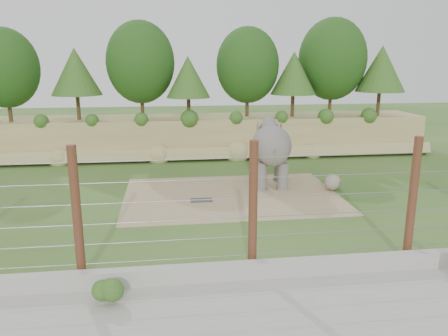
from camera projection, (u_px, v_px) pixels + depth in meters
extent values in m
plane|color=#345D20|center=(230.00, 218.00, 17.61)|extent=(90.00, 90.00, 0.00)
cube|color=tan|center=(203.00, 135.00, 29.82)|extent=(30.00, 4.00, 2.50)
cube|color=tan|center=(206.00, 155.00, 27.82)|extent=(30.00, 1.37, 1.07)
cylinder|color=#3F2B19|center=(10.00, 108.00, 26.82)|extent=(0.24, 0.24, 1.75)
sphere|color=#174616|center=(5.00, 68.00, 26.25)|extent=(4.00, 4.00, 4.00)
cylinder|color=#3F2B19|center=(78.00, 107.00, 27.83)|extent=(0.24, 0.24, 1.58)
sphere|color=#174616|center=(76.00, 73.00, 27.32)|extent=(3.60, 3.60, 3.60)
cylinder|color=#3F2B19|center=(142.00, 103.00, 28.78)|extent=(0.24, 0.24, 1.92)
sphere|color=#174616|center=(140.00, 62.00, 28.15)|extent=(4.40, 4.40, 4.40)
cylinder|color=#3F2B19|center=(189.00, 108.00, 28.07)|extent=(0.24, 0.24, 1.40)
sphere|color=#174616|center=(188.00, 78.00, 27.61)|extent=(3.20, 3.20, 3.20)
cylinder|color=#3F2B19|center=(247.00, 103.00, 29.49)|extent=(0.24, 0.24, 1.82)
sphere|color=#174616|center=(248.00, 65.00, 28.90)|extent=(4.16, 4.16, 4.16)
cylinder|color=#3F2B19|center=(292.00, 105.00, 29.33)|extent=(0.24, 0.24, 1.50)
sphere|color=#174616|center=(294.00, 74.00, 28.84)|extent=(3.44, 3.44, 3.44)
cylinder|color=#3F2B19|center=(330.00, 100.00, 30.61)|extent=(0.24, 0.24, 2.03)
sphere|color=#174616|center=(332.00, 59.00, 29.95)|extent=(4.64, 4.64, 4.64)
cylinder|color=#3F2B19|center=(378.00, 103.00, 29.89)|extent=(0.24, 0.24, 1.64)
sphere|color=#174616|center=(381.00, 70.00, 29.35)|extent=(3.76, 3.76, 3.76)
cube|color=tan|center=(232.00, 195.00, 20.56)|extent=(10.00, 7.00, 0.02)
cube|color=#262628|center=(201.00, 200.00, 19.77)|extent=(1.00, 0.60, 0.03)
sphere|color=gray|center=(332.00, 182.00, 21.28)|extent=(0.80, 0.80, 0.80)
cube|color=#A5A19A|center=(255.00, 270.00, 12.74)|extent=(26.00, 0.35, 0.50)
cube|color=#A5A19A|center=(271.00, 316.00, 10.87)|extent=(26.00, 4.00, 0.01)
cylinder|color=#4F2418|center=(77.00, 215.00, 12.16)|extent=(0.26, 0.26, 4.00)
cylinder|color=#4F2418|center=(253.00, 207.00, 12.80)|extent=(0.26, 0.26, 4.00)
cylinder|color=#4F2418|center=(412.00, 200.00, 13.43)|extent=(0.26, 0.26, 4.00)
cylinder|color=gray|center=(252.00, 255.00, 13.16)|extent=(20.00, 0.02, 0.02)
cylinder|color=gray|center=(252.00, 236.00, 13.01)|extent=(20.00, 0.02, 0.02)
cylinder|color=gray|center=(253.00, 217.00, 12.87)|extent=(20.00, 0.02, 0.02)
cylinder|color=gray|center=(253.00, 198.00, 12.72)|extent=(20.00, 0.02, 0.02)
cylinder|color=gray|center=(253.00, 178.00, 12.58)|extent=(20.00, 0.02, 0.02)
cylinder|color=gray|center=(254.00, 158.00, 12.44)|extent=(20.00, 0.02, 0.02)
sphere|color=#2B5A1C|center=(108.00, 290.00, 11.42)|extent=(0.67, 0.67, 0.67)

